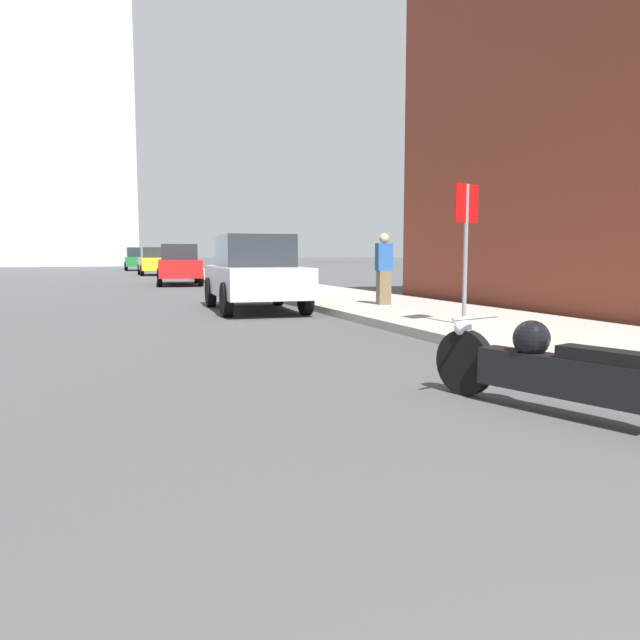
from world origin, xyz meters
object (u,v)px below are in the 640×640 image
at_px(parked_car_silver, 255,273).
at_px(stop_sign, 466,230).
at_px(parked_car_green, 138,259).
at_px(pedestrian, 384,269).
at_px(parked_car_red, 179,264).
at_px(motorcycle, 559,370).
at_px(parked_car_yellow, 156,261).

height_order(parked_car_silver, stop_sign, stop_sign).
bearing_deg(stop_sign, parked_car_green, 93.23).
distance_m(parked_car_silver, pedestrian, 2.93).
distance_m(parked_car_silver, parked_car_green, 37.00).
distance_m(parked_car_red, pedestrian, 14.13).
bearing_deg(parked_car_silver, parked_car_red, 93.25).
height_order(motorcycle, pedestrian, pedestrian).
relative_size(motorcycle, pedestrian, 1.54).
bearing_deg(pedestrian, parked_car_red, 101.37).
xyz_separation_m(parked_car_yellow, parked_car_green, (-0.31, 11.71, 0.04)).
relative_size(motorcycle, stop_sign, 1.10).
relative_size(parked_car_silver, pedestrian, 2.67).
bearing_deg(parked_car_red, parked_car_yellow, 94.77).
bearing_deg(motorcycle, parked_car_red, 71.98).
height_order(parked_car_green, pedestrian, parked_car_green).
relative_size(parked_car_red, parked_car_green, 1.08).
distance_m(motorcycle, parked_car_red, 22.61).
distance_m(parked_car_red, parked_car_green, 24.29).
height_order(parked_car_yellow, pedestrian, pedestrian).
xyz_separation_m(stop_sign, pedestrian, (0.52, 4.07, -0.72)).
xyz_separation_m(motorcycle, parked_car_green, (-0.24, 46.89, 0.51)).
bearing_deg(pedestrian, parked_car_green, 94.35).
bearing_deg(motorcycle, parked_car_yellow, 71.56).
distance_m(parked_car_green, stop_sign, 42.28).
bearing_deg(stop_sign, parked_car_silver, 112.67).
relative_size(parked_car_green, stop_sign, 1.94).
bearing_deg(stop_sign, parked_car_yellow, 93.89).
distance_m(parked_car_yellow, stop_sign, 30.58).
xyz_separation_m(parked_car_green, stop_sign, (2.38, -42.21, 0.80)).
xyz_separation_m(motorcycle, parked_car_red, (-0.12, 22.60, 0.48)).
bearing_deg(parked_car_silver, stop_sign, -64.47).
relative_size(parked_car_yellow, parked_car_green, 0.97).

